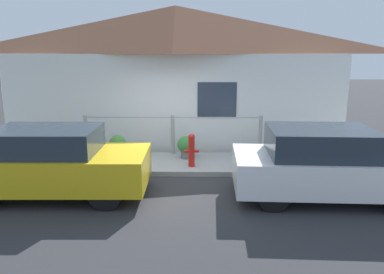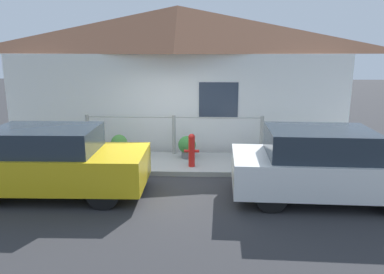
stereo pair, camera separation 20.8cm
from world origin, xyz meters
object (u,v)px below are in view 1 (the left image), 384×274
fire_hydrant (192,149)px  car_left (53,162)px  potted_plant_corner (286,148)px  potted_plant_near_hydrant (186,146)px  car_right (324,164)px  potted_plant_by_fence (118,144)px

fire_hydrant → car_left: bearing=-149.2°
car_left → potted_plant_corner: car_left is taller
fire_hydrant → potted_plant_corner: size_ratio=1.61×
fire_hydrant → potted_plant_near_hydrant: bearing=102.0°
car_right → fire_hydrant: size_ratio=4.50×
potted_plant_near_hydrant → car_right: bearing=-39.9°
potted_plant_corner → potted_plant_by_fence: bearing=176.3°
car_left → car_right: 5.46m
fire_hydrant → potted_plant_by_fence: 2.28m
fire_hydrant → potted_plant_by_fence: (-2.04, 1.00, -0.14)m
potted_plant_near_hydrant → car_left: bearing=-137.7°
potted_plant_corner → fire_hydrant: bearing=-164.0°
potted_plant_corner → potted_plant_near_hydrant: bearing=179.6°
car_left → potted_plant_near_hydrant: (2.62, 2.38, -0.26)m
car_right → potted_plant_corner: bearing=97.2°
car_left → potted_plant_corner: size_ratio=7.31×
car_left → potted_plant_corner: 5.76m
car_left → car_right: bearing=-1.0°
car_right → potted_plant_corner: car_right is taller
fire_hydrant → potted_plant_near_hydrant: (-0.15, 0.73, -0.10)m
car_left → fire_hydrant: (2.77, 1.65, -0.16)m
fire_hydrant → potted_plant_corner: bearing=16.0°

